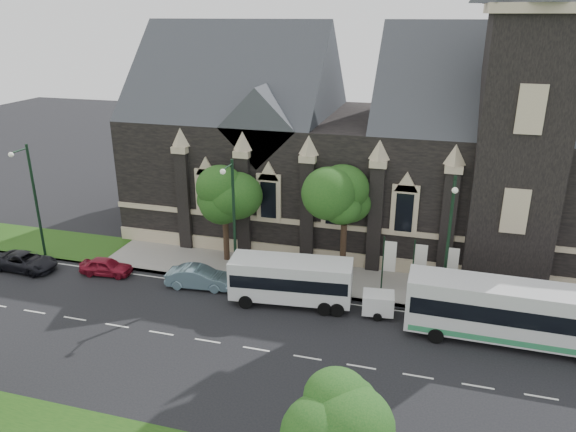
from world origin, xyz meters
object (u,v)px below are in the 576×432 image
(street_lamp_far, at_px, (33,196))
(tree_park_east, at_px, (333,413))
(banner_flag_left, at_px, (387,259))
(car_far_black, at_px, (26,261))
(box_trailer, at_px, (378,303))
(tree_walk_left, at_px, (228,189))
(banner_flag_center, at_px, (418,263))
(shuttle_bus, at_px, (291,279))
(tour_coach, at_px, (518,313))
(car_far_red, at_px, (106,266))
(banner_flag_right, at_px, (449,266))
(street_lamp_near, at_px, (449,238))
(tree_walk_right, at_px, (349,199))
(street_lamp_mid, at_px, (233,216))
(sedan, at_px, (199,277))

(street_lamp_far, bearing_deg, tree_park_east, -32.10)
(banner_flag_left, xyz_separation_m, car_far_black, (-26.07, -4.01, -1.72))
(box_trailer, bearing_deg, tree_walk_left, 150.75)
(banner_flag_center, relative_size, shuttle_bus, 0.49)
(tour_coach, relative_size, car_far_red, 3.30)
(banner_flag_right, height_order, tour_coach, banner_flag_right)
(street_lamp_near, distance_m, box_trailer, 5.91)
(tree_walk_right, bearing_deg, street_lamp_mid, -153.35)
(street_lamp_near, height_order, tour_coach, street_lamp_near)
(box_trailer, distance_m, sedan, 12.42)
(street_lamp_near, distance_m, street_lamp_far, 30.00)
(banner_flag_center, bearing_deg, car_far_red, -172.00)
(tree_walk_right, height_order, street_lamp_far, street_lamp_far)
(shuttle_bus, bearing_deg, banner_flag_center, 17.06)
(street_lamp_mid, relative_size, banner_flag_right, 2.25)
(shuttle_bus, xyz_separation_m, box_trailer, (5.68, -0.02, -0.89))
(street_lamp_near, height_order, banner_flag_left, street_lamp_near)
(tour_coach, bearing_deg, street_lamp_near, 150.75)
(tree_park_east, height_order, shuttle_bus, tree_park_east)
(banner_flag_center, xyz_separation_m, sedan, (-14.53, -3.00, -1.63))
(tree_walk_left, relative_size, sedan, 1.68)
(banner_flag_left, bearing_deg, car_far_red, -171.21)
(banner_flag_left, relative_size, sedan, 0.88)
(tree_walk_left, bearing_deg, street_lamp_mid, -63.53)
(tree_walk_left, relative_size, street_lamp_far, 0.85)
(tour_coach, bearing_deg, tree_walk_left, 163.96)
(street_lamp_mid, xyz_separation_m, banner_flag_center, (12.29, 1.91, -2.73))
(street_lamp_far, distance_m, shuttle_bus, 20.81)
(sedan, bearing_deg, tree_park_east, -146.84)
(tree_walk_right, relative_size, banner_flag_center, 1.95)
(tree_walk_left, bearing_deg, box_trailer, -22.95)
(sedan, bearing_deg, tour_coach, -99.48)
(street_lamp_far, height_order, sedan, street_lamp_far)
(box_trailer, distance_m, car_far_black, 25.96)
(tree_walk_left, height_order, car_far_black, tree_walk_left)
(tree_walk_right, height_order, street_lamp_near, street_lamp_near)
(shuttle_bus, distance_m, car_far_black, 20.31)
(banner_flag_left, bearing_deg, street_lamp_near, -27.18)
(street_lamp_mid, xyz_separation_m, sedan, (-2.25, -1.10, -4.36))
(street_lamp_mid, relative_size, shuttle_bus, 1.11)
(banner_flag_center, height_order, box_trailer, banner_flag_center)
(tree_walk_left, distance_m, shuttle_bus, 8.99)
(tree_park_east, xyz_separation_m, car_far_black, (-25.96, 14.31, -3.95))
(street_lamp_near, bearing_deg, banner_flag_right, 81.44)
(tree_park_east, relative_size, shuttle_bus, 0.78)
(tree_park_east, relative_size, banner_flag_left, 1.57)
(tree_walk_right, distance_m, tree_walk_left, 9.01)
(street_lamp_far, bearing_deg, car_far_red, -10.29)
(banner_flag_center, bearing_deg, street_lamp_far, -176.14)
(street_lamp_mid, distance_m, street_lamp_far, 16.00)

